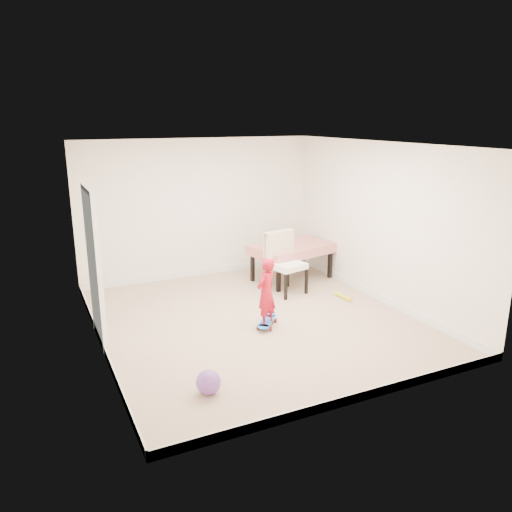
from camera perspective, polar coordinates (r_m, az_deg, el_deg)
name	(u,v)px	position (r m, az deg, el deg)	size (l,w,h in m)	color
ground	(256,320)	(7.59, -0.04, -7.38)	(5.00, 5.00, 0.00)	tan
ceiling	(256,146)	(7.00, -0.04, 12.46)	(4.50, 5.00, 0.04)	white
wall_back	(199,209)	(9.44, -6.51, 5.36)	(4.50, 0.04, 2.60)	white
wall_front	(361,289)	(5.14, 11.88, -3.66)	(4.50, 0.04, 2.60)	white
wall_left	(95,254)	(6.58, -17.90, 0.17)	(0.04, 5.00, 2.60)	white
wall_right	(380,223)	(8.36, 13.95, 3.66)	(0.04, 5.00, 2.60)	white
door	(94,269)	(6.94, -17.99, -1.42)	(0.10, 0.94, 2.11)	white
baseboard_back	(201,272)	(9.74, -6.31, -1.82)	(4.50, 0.02, 0.12)	white
baseboard_front	(355,398)	(5.66, 11.22, -15.64)	(4.50, 0.02, 0.12)	white
baseboard_left	(103,345)	(6.99, -17.12, -9.68)	(0.02, 5.00, 0.12)	white
baseboard_right	(375,295)	(8.70, 13.47, -4.34)	(0.02, 5.00, 0.12)	white
dining_table	(292,262)	(9.37, 4.10, -0.68)	(1.47, 0.93, 0.68)	red
dining_chair	(287,263)	(8.58, 3.58, -0.86)	(0.58, 0.66, 1.07)	silver
skateboard	(267,323)	(7.38, 1.26, -7.69)	(0.60, 0.22, 0.09)	#1C7AF1
child	(266,295)	(7.15, 1.16, -4.47)	(0.37, 0.24, 1.02)	red
balloon	(208,382)	(5.70, -5.46, -14.17)	(0.28, 0.28, 0.28)	purple
foam_toy	(343,297)	(8.59, 9.94, -4.61)	(0.06, 0.06, 0.40)	yellow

